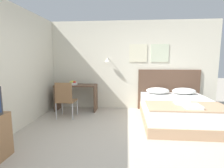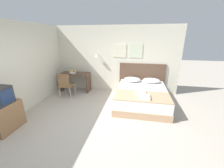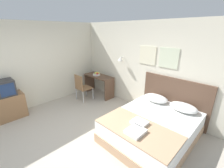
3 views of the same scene
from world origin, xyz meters
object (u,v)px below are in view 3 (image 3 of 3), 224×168
(throw_blanket, at_px, (137,128))
(tv_stand, at_px, (10,106))
(folded_towel_near_foot, at_px, (139,123))
(desk_chair, at_px, (81,86))
(folded_towel_mid_bed, at_px, (135,131))
(pillow_right, at_px, (183,107))
(television, at_px, (6,88))
(headboard, at_px, (173,100))
(fruit_bowl, at_px, (97,74))
(pillow_left, at_px, (156,98))
(desk, at_px, (99,82))
(bed, at_px, (152,127))

(throw_blanket, bearing_deg, tv_stand, -156.12)
(folded_towel_near_foot, xyz_separation_m, desk_chair, (-2.76, 0.47, -0.05))
(folded_towel_mid_bed, bearing_deg, throw_blanket, 111.94)
(folded_towel_mid_bed, xyz_separation_m, desk_chair, (-2.87, 0.76, -0.05))
(pillow_right, relative_size, folded_towel_mid_bed, 1.86)
(folded_towel_near_foot, bearing_deg, television, -153.67)
(folded_towel_near_foot, distance_m, tv_stand, 3.63)
(headboard, relative_size, fruit_bowl, 6.70)
(pillow_left, bearing_deg, headboard, 38.99)
(folded_towel_near_foot, height_order, television, television)
(desk, height_order, tv_stand, desk)
(bed, height_order, throw_blanket, throw_blanket)
(fruit_bowl, xyz_separation_m, television, (-0.47, -2.79, 0.10))
(headboard, xyz_separation_m, desk, (-2.75, -0.31, -0.07))
(throw_blanket, xyz_separation_m, desk, (-2.75, 1.36, -0.01))
(folded_towel_near_foot, bearing_deg, desk_chair, 170.31)
(folded_towel_near_foot, distance_m, television, 3.64)
(fruit_bowl, bearing_deg, pillow_right, 0.66)
(desk_chair, bearing_deg, folded_towel_near_foot, -9.69)
(desk_chair, xyz_separation_m, tv_stand, (-0.49, -2.08, -0.19))
(pillow_left, bearing_deg, pillow_right, 0.00)
(pillow_right, distance_m, fruit_bowl, 3.20)
(pillow_left, relative_size, desk_chair, 0.69)
(pillow_left, bearing_deg, throw_blanket, -75.06)
(headboard, bearing_deg, throw_blanket, -90.00)
(bed, bearing_deg, folded_towel_near_foot, -96.62)
(desk, relative_size, desk_chair, 1.27)
(tv_stand, bearing_deg, pillow_left, 43.91)
(throw_blanket, distance_m, tv_stand, 3.62)
(tv_stand, bearing_deg, headboard, 43.40)
(desk_chair, bearing_deg, pillow_right, 13.28)
(headboard, xyz_separation_m, folded_towel_mid_bed, (0.06, -1.81, -0.01))
(pillow_left, height_order, desk, desk)
(bed, xyz_separation_m, headboard, (0.00, 1.06, 0.34))
(headboard, relative_size, pillow_right, 2.78)
(pillow_right, bearing_deg, fruit_bowl, -179.34)
(pillow_right, relative_size, throw_blanket, 0.40)
(desk, height_order, television, television)
(fruit_bowl, bearing_deg, television, -99.58)
(pillow_left, distance_m, television, 4.09)
(headboard, bearing_deg, desk_chair, -159.63)
(pillow_right, height_order, folded_towel_near_foot, pillow_right)
(desk_chair, relative_size, tv_stand, 1.30)
(folded_towel_near_foot, xyz_separation_m, folded_towel_mid_bed, (0.11, -0.29, 0.00))
(headboard, xyz_separation_m, fruit_bowl, (-2.83, -0.33, 0.21))
(pillow_left, relative_size, desk, 0.54)
(pillow_left, distance_m, pillow_right, 0.73)
(fruit_bowl, height_order, television, television)
(bed, xyz_separation_m, desk, (-2.75, 0.76, 0.27))
(pillow_left, distance_m, desk, 2.38)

